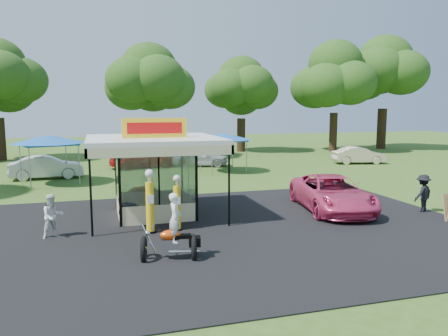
{
  "coord_description": "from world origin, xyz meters",
  "views": [
    {
      "loc": [
        -4.27,
        -13.36,
        4.58
      ],
      "look_at": [
        0.8,
        4.0,
        2.09
      ],
      "focal_mm": 35.0,
      "sensor_mm": 36.0,
      "label": 1
    }
  ],
  "objects_px": {
    "kiosk_car": "(149,195)",
    "bg_car_b": "(142,159)",
    "gas_station_kiosk": "(154,175)",
    "gas_pump_right": "(177,204)",
    "gas_pump_left": "(150,203)",
    "tent_west": "(48,140)",
    "bg_car_e": "(359,155)",
    "pink_sedan": "(332,193)",
    "motorcycle": "(173,233)",
    "bg_car_c": "(200,157)",
    "bg_car_a": "(47,167)",
    "spectator_west": "(53,216)",
    "spectator_east_a": "(423,193)",
    "tent_east": "(223,137)"
  },
  "relations": [
    {
      "from": "bg_car_a",
      "to": "bg_car_c",
      "type": "bearing_deg",
      "value": -78.48
    },
    {
      "from": "gas_station_kiosk",
      "to": "spectator_east_a",
      "type": "distance_m",
      "value": 11.8
    },
    {
      "from": "bg_car_a",
      "to": "gas_pump_right",
      "type": "bearing_deg",
      "value": -161.98
    },
    {
      "from": "gas_station_kiosk",
      "to": "kiosk_car",
      "type": "xyz_separation_m",
      "value": [
        -0.0,
        2.21,
        -1.3
      ]
    },
    {
      "from": "pink_sedan",
      "to": "spectator_west",
      "type": "distance_m",
      "value": 11.67
    },
    {
      "from": "gas_station_kiosk",
      "to": "gas_pump_right",
      "type": "bearing_deg",
      "value": -78.63
    },
    {
      "from": "spectator_west",
      "to": "tent_east",
      "type": "distance_m",
      "value": 17.46
    },
    {
      "from": "gas_station_kiosk",
      "to": "motorcycle",
      "type": "distance_m",
      "value": 5.73
    },
    {
      "from": "gas_station_kiosk",
      "to": "bg_car_b",
      "type": "distance_m",
      "value": 15.57
    },
    {
      "from": "pink_sedan",
      "to": "bg_car_c",
      "type": "distance_m",
      "value": 16.57
    },
    {
      "from": "kiosk_car",
      "to": "bg_car_b",
      "type": "height_order",
      "value": "bg_car_b"
    },
    {
      "from": "gas_pump_left",
      "to": "kiosk_car",
      "type": "height_order",
      "value": "gas_pump_left"
    },
    {
      "from": "kiosk_car",
      "to": "spectator_west",
      "type": "distance_m",
      "value": 5.9
    },
    {
      "from": "gas_pump_left",
      "to": "pink_sedan",
      "type": "bearing_deg",
      "value": 9.27
    },
    {
      "from": "gas_pump_right",
      "to": "tent_west",
      "type": "xyz_separation_m",
      "value": [
        -5.62,
        12.43,
        1.67
      ]
    },
    {
      "from": "spectator_west",
      "to": "spectator_east_a",
      "type": "distance_m",
      "value": 15.33
    },
    {
      "from": "gas_pump_left",
      "to": "motorcycle",
      "type": "xyz_separation_m",
      "value": [
        0.33,
        -3.02,
        -0.31
      ]
    },
    {
      "from": "bg_car_e",
      "to": "pink_sedan",
      "type": "bearing_deg",
      "value": 154.85
    },
    {
      "from": "bg_car_e",
      "to": "tent_west",
      "type": "bearing_deg",
      "value": 109.57
    },
    {
      "from": "gas_pump_left",
      "to": "bg_car_b",
      "type": "height_order",
      "value": "gas_pump_left"
    },
    {
      "from": "bg_car_a",
      "to": "tent_west",
      "type": "bearing_deg",
      "value": -173.82
    },
    {
      "from": "motorcycle",
      "to": "bg_car_e",
      "type": "height_order",
      "value": "motorcycle"
    },
    {
      "from": "bg_car_c",
      "to": "tent_east",
      "type": "bearing_deg",
      "value": -147.97
    },
    {
      "from": "spectator_west",
      "to": "bg_car_a",
      "type": "xyz_separation_m",
      "value": [
        -1.63,
        14.22,
        -0.04
      ]
    },
    {
      "from": "kiosk_car",
      "to": "tent_west",
      "type": "xyz_separation_m",
      "value": [
        -5.1,
        7.66,
        2.21
      ]
    },
    {
      "from": "pink_sedan",
      "to": "tent_east",
      "type": "bearing_deg",
      "value": 105.5
    },
    {
      "from": "spectator_east_a",
      "to": "spectator_west",
      "type": "bearing_deg",
      "value": -21.38
    },
    {
      "from": "bg_car_e",
      "to": "motorcycle",
      "type": "bearing_deg",
      "value": 146.83
    },
    {
      "from": "gas_pump_right",
      "to": "pink_sedan",
      "type": "bearing_deg",
      "value": 9.98
    },
    {
      "from": "bg_car_a",
      "to": "bg_car_e",
      "type": "distance_m",
      "value": 24.11
    },
    {
      "from": "bg_car_c",
      "to": "bg_car_e",
      "type": "xyz_separation_m",
      "value": [
        13.04,
        -2.08,
        -0.04
      ]
    },
    {
      "from": "bg_car_a",
      "to": "kiosk_car",
      "type": "bearing_deg",
      "value": -155.09
    },
    {
      "from": "gas_station_kiosk",
      "to": "spectator_west",
      "type": "distance_m",
      "value": 4.58
    },
    {
      "from": "bg_car_c",
      "to": "gas_station_kiosk",
      "type": "bearing_deg",
      "value": 177.21
    },
    {
      "from": "gas_pump_right",
      "to": "spectator_east_a",
      "type": "distance_m",
      "value": 10.94
    },
    {
      "from": "kiosk_car",
      "to": "spectator_west",
      "type": "relative_size",
      "value": 1.77
    },
    {
      "from": "gas_pump_left",
      "to": "bg_car_a",
      "type": "relative_size",
      "value": 0.52
    },
    {
      "from": "tent_west",
      "to": "gas_pump_left",
      "type": "bearing_deg",
      "value": -69.77
    },
    {
      "from": "gas_station_kiosk",
      "to": "gas_pump_right",
      "type": "distance_m",
      "value": 2.72
    },
    {
      "from": "spectator_east_a",
      "to": "tent_west",
      "type": "bearing_deg",
      "value": -56.87
    },
    {
      "from": "gas_station_kiosk",
      "to": "motorcycle",
      "type": "relative_size",
      "value": 2.52
    },
    {
      "from": "spectator_east_a",
      "to": "tent_east",
      "type": "relative_size",
      "value": 0.42
    },
    {
      "from": "bg_car_b",
      "to": "bg_car_e",
      "type": "xyz_separation_m",
      "value": [
        17.58,
        -2.45,
        -0.01
      ]
    },
    {
      "from": "gas_pump_right",
      "to": "gas_pump_left",
      "type": "bearing_deg",
      "value": -175.93
    },
    {
      "from": "kiosk_car",
      "to": "pink_sedan",
      "type": "height_order",
      "value": "pink_sedan"
    },
    {
      "from": "gas_pump_left",
      "to": "spectator_west",
      "type": "distance_m",
      "value": 3.42
    },
    {
      "from": "bg_car_b",
      "to": "bg_car_a",
      "type": "bearing_deg",
      "value": 107.66
    },
    {
      "from": "tent_east",
      "to": "bg_car_c",
      "type": "bearing_deg",
      "value": 104.71
    },
    {
      "from": "bg_car_e",
      "to": "spectator_east_a",
      "type": "bearing_deg",
      "value": 167.52
    },
    {
      "from": "gas_station_kiosk",
      "to": "bg_car_e",
      "type": "xyz_separation_m",
      "value": [
        18.59,
        13.06,
        -1.08
      ]
    }
  ]
}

